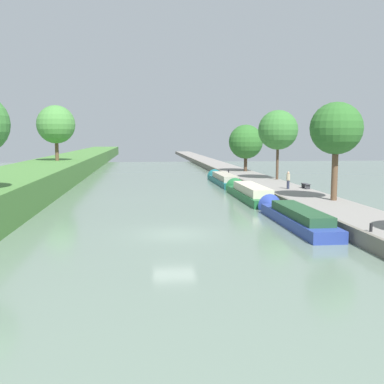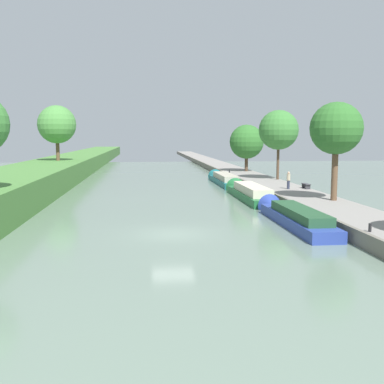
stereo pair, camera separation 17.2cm
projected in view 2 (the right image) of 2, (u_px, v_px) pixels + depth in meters
ground_plane at (173, 234)px, 27.28m from camera, size 160.00×160.00×0.00m
right_towpath at (365, 223)px, 28.47m from camera, size 4.49×260.00×0.83m
stone_quay at (329, 224)px, 28.22m from camera, size 0.25×260.00×0.88m
narrowboat_blue at (293, 216)px, 30.54m from camera, size 1.96×11.94×1.86m
narrowboat_green at (248, 192)px, 43.26m from camera, size 2.17×13.02×2.08m
narrowboat_teal at (223, 179)px, 57.35m from camera, size 2.06×13.55×1.96m
tree_rightbank_midnear at (336, 129)px, 35.20m from camera, size 4.03×4.03×7.60m
tree_rightbank_midfar at (279, 130)px, 52.82m from camera, size 4.56×4.56×8.01m
tree_rightbank_far at (247, 142)px, 65.73m from camera, size 4.88×4.88×6.68m
tree_leftbank_upstream at (57, 125)px, 62.77m from camera, size 5.20×5.20×7.56m
person_walking at (288, 180)px, 43.54m from camera, size 0.34×0.34×1.66m
mooring_bollard_near at (370, 228)px, 23.91m from camera, size 0.16×0.16×0.45m
mooring_bollard_far at (229, 171)px, 63.20m from camera, size 0.16×0.16×0.45m
park_bench at (306, 185)px, 43.95m from camera, size 0.44×1.50×0.47m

